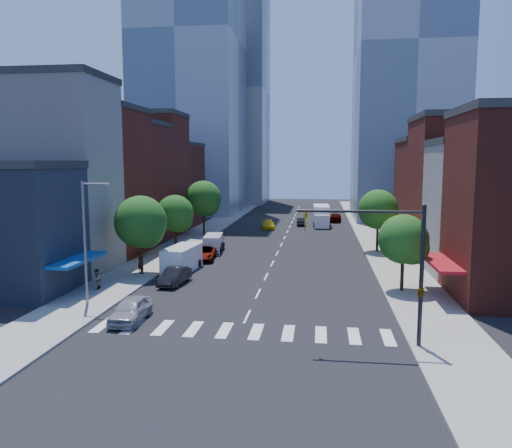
{
  "coord_description": "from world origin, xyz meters",
  "views": [
    {
      "loc": [
        4.81,
        -32.68,
        10.5
      ],
      "look_at": [
        -0.81,
        11.03,
        5.0
      ],
      "focal_mm": 35.0,
      "sensor_mm": 36.0,
      "label": 1
    }
  ],
  "objects_px": {
    "parked_car_front": "(131,310)",
    "taxi": "(268,225)",
    "cargo_van_far": "(213,244)",
    "pedestrian_near": "(141,262)",
    "traffic_car_oncoming": "(301,222)",
    "traffic_car_far": "(335,217)",
    "parked_car_second": "(175,276)",
    "box_truck": "(321,216)",
    "parked_car_rear": "(213,245)",
    "cargo_van_near": "(181,259)",
    "pedestrian_far": "(97,279)",
    "parked_car_third": "(204,254)"
  },
  "relations": [
    {
      "from": "parked_car_third",
      "to": "taxi",
      "type": "xyz_separation_m",
      "value": [
        4.3,
        26.06,
        -0.02
      ]
    },
    {
      "from": "parked_car_third",
      "to": "traffic_car_far",
      "type": "bearing_deg",
      "value": 61.43
    },
    {
      "from": "parked_car_front",
      "to": "pedestrian_far",
      "type": "xyz_separation_m",
      "value": [
        -5.7,
        7.17,
        0.2
      ]
    },
    {
      "from": "traffic_car_oncoming",
      "to": "cargo_van_far",
      "type": "bearing_deg",
      "value": 67.36
    },
    {
      "from": "traffic_car_far",
      "to": "pedestrian_far",
      "type": "distance_m",
      "value": 54.56
    },
    {
      "from": "cargo_van_near",
      "to": "taxi",
      "type": "height_order",
      "value": "cargo_van_near"
    },
    {
      "from": "cargo_van_near",
      "to": "pedestrian_near",
      "type": "distance_m",
      "value": 3.86
    },
    {
      "from": "traffic_car_oncoming",
      "to": "pedestrian_near",
      "type": "relative_size",
      "value": 2.08
    },
    {
      "from": "pedestrian_far",
      "to": "box_truck",
      "type": "bearing_deg",
      "value": 148.33
    },
    {
      "from": "pedestrian_far",
      "to": "traffic_car_oncoming",
      "type": "bearing_deg",
      "value": 152.2
    },
    {
      "from": "cargo_van_near",
      "to": "box_truck",
      "type": "distance_m",
      "value": 38.64
    },
    {
      "from": "box_truck",
      "to": "pedestrian_far",
      "type": "height_order",
      "value": "box_truck"
    },
    {
      "from": "box_truck",
      "to": "cargo_van_near",
      "type": "bearing_deg",
      "value": -112.06
    },
    {
      "from": "parked_car_front",
      "to": "traffic_car_far",
      "type": "bearing_deg",
      "value": 74.22
    },
    {
      "from": "pedestrian_far",
      "to": "parked_car_second",
      "type": "bearing_deg",
      "value": 107.69
    },
    {
      "from": "box_truck",
      "to": "pedestrian_near",
      "type": "height_order",
      "value": "box_truck"
    },
    {
      "from": "traffic_car_far",
      "to": "pedestrian_far",
      "type": "bearing_deg",
      "value": 72.62
    },
    {
      "from": "parked_car_rear",
      "to": "traffic_car_oncoming",
      "type": "height_order",
      "value": "parked_car_rear"
    },
    {
      "from": "parked_car_second",
      "to": "box_truck",
      "type": "bearing_deg",
      "value": 78.92
    },
    {
      "from": "parked_car_rear",
      "to": "traffic_car_far",
      "type": "xyz_separation_m",
      "value": [
        15.07,
        31.72,
        0.02
      ]
    },
    {
      "from": "traffic_car_oncoming",
      "to": "pedestrian_near",
      "type": "distance_m",
      "value": 40.53
    },
    {
      "from": "parked_car_third",
      "to": "cargo_van_far",
      "type": "relative_size",
      "value": 1.02
    },
    {
      "from": "cargo_van_far",
      "to": "pedestrian_far",
      "type": "height_order",
      "value": "cargo_van_far"
    },
    {
      "from": "parked_car_rear",
      "to": "cargo_van_far",
      "type": "height_order",
      "value": "cargo_van_far"
    },
    {
      "from": "cargo_van_near",
      "to": "taxi",
      "type": "xyz_separation_m",
      "value": [
        5.17,
        31.67,
        -0.51
      ]
    },
    {
      "from": "parked_car_second",
      "to": "box_truck",
      "type": "height_order",
      "value": "box_truck"
    },
    {
      "from": "parked_car_third",
      "to": "pedestrian_near",
      "type": "xyz_separation_m",
      "value": [
        -4.34,
        -7.31,
        0.41
      ]
    },
    {
      "from": "pedestrian_near",
      "to": "box_truck",
      "type": "bearing_deg",
      "value": -19.57
    },
    {
      "from": "parked_car_front",
      "to": "taxi",
      "type": "distance_m",
      "value": 47.17
    },
    {
      "from": "parked_car_rear",
      "to": "taxi",
      "type": "distance_m",
      "value": 21.5
    },
    {
      "from": "parked_car_third",
      "to": "taxi",
      "type": "height_order",
      "value": "parked_car_third"
    },
    {
      "from": "cargo_van_far",
      "to": "parked_car_rear",
      "type": "bearing_deg",
      "value": 87.19
    },
    {
      "from": "parked_car_second",
      "to": "cargo_van_near",
      "type": "relative_size",
      "value": 0.76
    },
    {
      "from": "parked_car_rear",
      "to": "cargo_van_near",
      "type": "distance_m",
      "value": 10.64
    },
    {
      "from": "traffic_car_oncoming",
      "to": "traffic_car_far",
      "type": "distance_m",
      "value": 8.25
    },
    {
      "from": "cargo_van_near",
      "to": "pedestrian_far",
      "type": "relative_size",
      "value": 3.49
    },
    {
      "from": "cargo_van_far",
      "to": "box_truck",
      "type": "distance_m",
      "value": 28.75
    },
    {
      "from": "box_truck",
      "to": "pedestrian_far",
      "type": "distance_m",
      "value": 47.98
    },
    {
      "from": "parked_car_rear",
      "to": "cargo_van_far",
      "type": "bearing_deg",
      "value": -90.77
    },
    {
      "from": "parked_car_rear",
      "to": "parked_car_front",
      "type": "bearing_deg",
      "value": -94.38
    },
    {
      "from": "parked_car_rear",
      "to": "parked_car_second",
      "type": "bearing_deg",
      "value": -94.38
    },
    {
      "from": "parked_car_third",
      "to": "pedestrian_near",
      "type": "height_order",
      "value": "pedestrian_near"
    },
    {
      "from": "traffic_car_oncoming",
      "to": "pedestrian_far",
      "type": "relative_size",
      "value": 2.39
    },
    {
      "from": "parked_car_second",
      "to": "taxi",
      "type": "bearing_deg",
      "value": 89.15
    },
    {
      "from": "cargo_van_near",
      "to": "traffic_car_oncoming",
      "type": "relative_size",
      "value": 1.46
    },
    {
      "from": "cargo_van_far",
      "to": "pedestrian_near",
      "type": "distance_m",
      "value": 12.83
    },
    {
      "from": "parked_car_third",
      "to": "traffic_car_far",
      "type": "height_order",
      "value": "traffic_car_far"
    },
    {
      "from": "parked_car_front",
      "to": "taxi",
      "type": "bearing_deg",
      "value": 83.65
    },
    {
      "from": "parked_car_second",
      "to": "pedestrian_near",
      "type": "relative_size",
      "value": 2.31
    },
    {
      "from": "parked_car_second",
      "to": "traffic_car_oncoming",
      "type": "bearing_deg",
      "value": 83.3
    }
  ]
}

